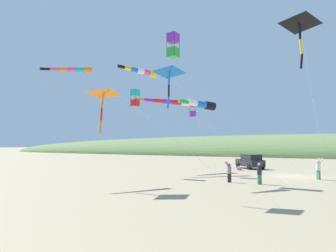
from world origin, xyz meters
The scene contains 17 objects.
ground_plane centered at (0.00, 0.00, 0.00)m, with size 600.00×600.00×0.00m, color tan.
dune_ridge_grassy centered at (-55.00, 0.00, 0.00)m, with size 28.00×240.00×11.63m, color #6B844C.
parked_car centered at (-7.31, -5.98, 0.95)m, with size 4.39×4.31×1.85m.
cooler_box centered at (-4.36, -6.54, 0.21)m, with size 0.62×0.42×0.42m.
person_adult_flyer centered at (1.95, 2.33, 1.04)m, with size 0.68×0.68×1.91m.
person_child_green_jacket centered at (7.66, -1.51, 1.00)m, with size 0.65×0.65×1.84m.
person_child_grey_jacket centered at (7.66, -3.95, 0.92)m, with size 0.39×0.50×1.69m.
kite_box_yellow_midlevel centered at (8.22, -8.85, 12.05)m, with size 1.25×4.59×13.15m.
kite_windsock_white_trailing centered at (2.65, -12.17, 7.82)m, with size 8.68×11.33×8.14m.
kite_delta_blue_topmost centered at (15.49, -10.60, 6.69)m, with size 7.30×12.97×7.10m.
kite_windsock_green_low_center centered at (0.09, -17.64, 12.41)m, with size 4.81×10.24×12.93m.
kite_windsock_orange_high_right centered at (10.21, -5.23, 6.19)m, with size 7.90×8.82×6.53m.
kite_box_purple_drifting centered at (7.03, -13.85, 7.81)m, with size 0.72×9.78×8.66m.
kite_box_small_distant centered at (3.49, -9.13, 6.71)m, with size 9.64×4.59×7.47m.
kite_delta_long_streamer_left centered at (16.32, -4.77, 7.37)m, with size 10.70×3.15×7.75m.
kite_delta_rainbow_low_near centered at (14.57, 2.28, 9.55)m, with size 13.45×2.06×10.02m.
kite_windsock_teal_far_right centered at (13.76, -15.39, 9.41)m, with size 7.09×13.22×9.86m.
Camera 1 is at (31.98, 3.88, 3.10)m, focal length 32.51 mm.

